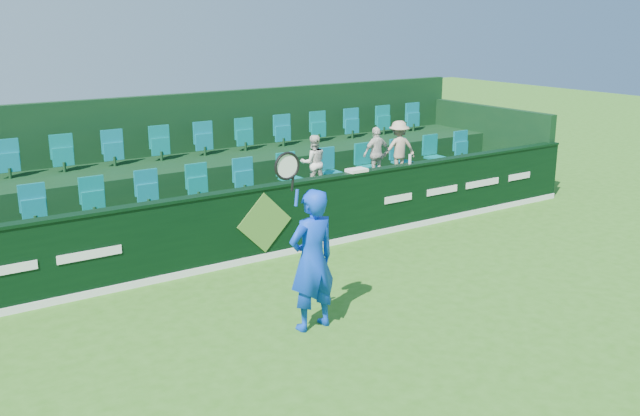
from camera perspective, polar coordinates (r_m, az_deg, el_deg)
ground at (r=9.97m, az=6.94°, el=-10.33°), size 60.00×60.00×0.00m
sponsor_hoarding at (r=12.81m, az=-4.69°, el=-1.18°), size 16.00×0.25×1.35m
stand_tier_front at (r=13.82m, az=-6.93°, el=-1.20°), size 16.00×2.00×0.80m
stand_tier_back at (r=15.41m, az=-10.20°, el=1.37°), size 16.00×1.80×1.30m
stand_rear at (r=15.69m, az=-10.96°, el=3.70°), size 16.00×4.10×2.60m
seat_row_front at (r=13.98m, az=-7.77°, el=1.94°), size 13.50×0.50×0.60m
seat_row_back at (r=15.49m, az=-10.82°, el=5.00°), size 13.50×0.50×0.60m
tennis_player at (r=9.85m, az=-0.65°, el=-4.13°), size 1.03×0.52×2.61m
spectator_left at (r=14.51m, az=-0.53°, el=3.65°), size 0.65×0.57×1.13m
spectator_middle at (r=15.45m, az=4.54°, el=4.36°), size 0.68×0.29×1.16m
spectator_right at (r=15.83m, az=6.31°, el=4.73°), size 0.89×0.64×1.24m
towel at (r=13.76m, az=2.96°, el=3.04°), size 0.39×0.26×0.06m
drinks_bottle at (r=14.58m, az=7.21°, el=3.90°), size 0.06×0.06×0.19m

